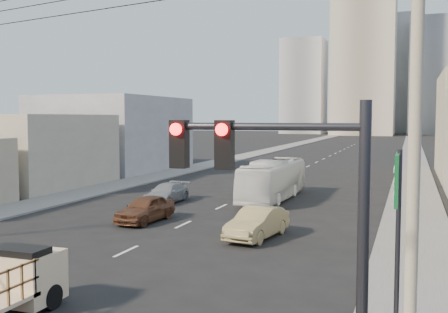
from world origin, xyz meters
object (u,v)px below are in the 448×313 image
Objects in this scene: city_bus at (273,180)px; sedan_grey at (166,193)px; traffic_signal at (295,225)px; sedan_tan at (257,223)px; green_sign at (397,202)px; sedan_brown at (145,209)px; utility_pole at (414,147)px.

city_bus is 7.53m from sedan_grey.
traffic_signal is (13.83, -23.79, 3.44)m from sedan_grey.
green_sign is (6.54, -10.80, 3.01)m from sedan_tan.
city_bus is 11.14m from sedan_brown.
sedan_grey is at bearing 126.17° from utility_pole.
city_bus is 12.04m from sedan_tan.
green_sign is at bearing -67.39° from city_bus.
city_bus is 2.26× the size of sedan_grey.
green_sign is (15.22, -18.78, 3.10)m from sedan_grey.
sedan_brown is at bearing 174.95° from sedan_tan.
city_bus is at bearing 109.97° from utility_pole.
green_sign is at bearing 97.67° from utility_pole.
sedan_brown is at bearing -72.89° from sedan_grey.
utility_pole reaches higher than sedan_tan.
sedan_brown is 0.43× the size of utility_pole.
traffic_signal is 1.20× the size of green_sign.
sedan_brown is 0.71× the size of traffic_signal.
city_bus is 24.37m from green_sign.
sedan_grey is at bearing 146.33° from sedan_tan.
sedan_grey is at bearing -147.89° from city_bus.
traffic_signal is 0.60× the size of utility_pole.
sedan_tan is at bearing -41.17° from sedan_grey.
sedan_tan is 15.62m from utility_pole.
city_bus is 26.98m from utility_pole.
green_sign reaches higher than sedan_brown.
city_bus is 2.00× the size of green_sign.
green_sign reaches higher than sedan_tan.
city_bus is 28.72m from traffic_signal.
green_sign is at bearing -49.56° from sedan_grey.
green_sign is 0.50× the size of utility_pole.
traffic_signal is 3.24m from utility_pole.
utility_pole is at bearing -68.66° from city_bus.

